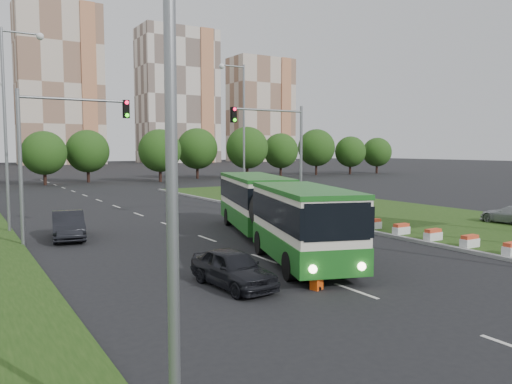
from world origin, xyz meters
TOP-DOWN VIEW (x-y plane):
  - ground at (0.00, 0.00)m, footprint 360.00×360.00m
  - grass_median at (13.00, 8.00)m, footprint 14.00×60.00m
  - median_kerb at (6.05, 8.00)m, footprint 0.30×60.00m
  - lane_markings at (-3.00, 20.00)m, footprint 0.20×100.00m
  - flower_planters at (6.70, 0.80)m, footprint 1.10×18.10m
  - traffic_mast_median at (4.78, 10.00)m, footprint 5.76×0.32m
  - traffic_mast_left at (-10.38, 9.00)m, footprint 5.76×0.32m
  - street_lamps at (-3.00, 10.00)m, footprint 36.00×60.00m
  - tree_line at (10.00, 55.00)m, footprint 120.00×8.00m
  - apartment_tower_ceast at (15.00, 150.00)m, footprint 25.00×15.00m
  - apartment_tower_east at (55.00, 150.00)m, footprint 27.00×15.00m
  - midrise_east at (90.00, 150.00)m, footprint 24.00×14.00m
  - articulated_bus at (-0.95, 2.90)m, footprint 2.78×17.82m
  - car_left_near at (-6.43, -3.28)m, footprint 1.92×4.15m
  - car_left_far at (-9.61, 9.89)m, footprint 2.31×4.86m
  - pedestrian at (-3.76, -4.14)m, footprint 0.62×0.77m
  - shopping_trolley at (-4.07, -5.14)m, footprint 0.38×0.40m

SIDE VIEW (x-z plane):
  - ground at x=0.00m, z-range 0.00..0.00m
  - lane_markings at x=-3.00m, z-range -0.01..0.01m
  - grass_median at x=13.00m, z-range 0.00..0.15m
  - median_kerb at x=6.05m, z-range 0.00..0.18m
  - shopping_trolley at x=-4.07m, z-range 0.00..0.65m
  - flower_planters at x=6.70m, z-range 0.15..0.75m
  - car_left_near at x=-6.43m, z-range 0.00..1.38m
  - car_left_far at x=-9.61m, z-range 0.00..1.54m
  - pedestrian at x=-3.76m, z-range 0.00..1.85m
  - articulated_bus at x=-0.95m, z-range 0.33..3.26m
  - tree_line at x=10.00m, z-range 0.00..9.00m
  - traffic_mast_median at x=4.78m, z-range 1.35..9.35m
  - traffic_mast_left at x=-10.38m, z-range 1.35..9.35m
  - street_lamps at x=-3.00m, z-range 0.00..12.00m
  - midrise_east at x=90.00m, z-range 0.00..40.00m
  - apartment_tower_east at x=55.00m, z-range 0.00..47.00m
  - apartment_tower_ceast at x=15.00m, z-range 0.00..50.00m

